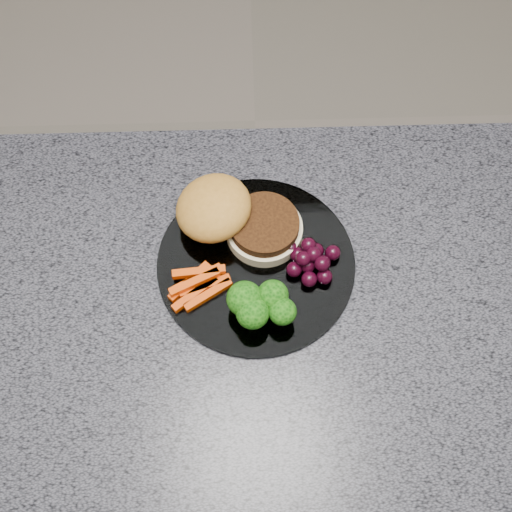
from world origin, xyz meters
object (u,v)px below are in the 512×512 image
Objects in this scene: burger at (232,217)px; grape_bunch at (311,260)px; island_cabinet at (269,413)px; plate at (256,264)px.

burger is 0.12m from grape_bunch.
burger is (-0.05, 0.14, 0.50)m from island_cabinet.
plate is (-0.02, 0.08, 0.47)m from island_cabinet.
island_cabinet is 0.52m from burger.
grape_bunch is (0.07, -0.01, 0.02)m from plate.
burger is at bearing 148.54° from grape_bunch.
island_cabinet is at bearing -74.06° from plate.
island_cabinet is 0.48m from plate.
burger reaches higher than island_cabinet.
island_cabinet is 4.62× the size of plate.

